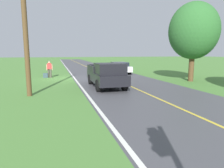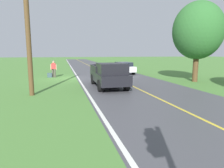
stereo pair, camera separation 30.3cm
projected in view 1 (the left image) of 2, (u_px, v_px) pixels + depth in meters
The scene contains 10 objects.
ground_plane at pixel (65, 78), 19.65m from camera, with size 200.00×200.00×0.00m, color #4C7F38.
road_surface at pixel (110, 77), 20.90m from camera, with size 7.69×120.00×0.00m, color #47474C.
lane_edge_line at pixel (74, 78), 19.91m from camera, with size 0.16×117.60×0.00m, color silver.
lane_centre_line at pixel (110, 77), 20.90m from camera, with size 0.14×117.60×0.00m, color gold.
hitchhiker_walking at pixel (49, 68), 20.29m from camera, with size 0.62×0.52×1.75m.
suitcase_carried at pixel (45, 75), 20.23m from camera, with size 0.20×0.46×0.47m, color #384C56.
pickup_truck_passing at pixel (107, 74), 14.44m from camera, with size 2.14×5.42×1.82m.
tree_far_side_near at pixel (194, 31), 17.09m from camera, with size 4.23×4.23×6.84m.
sedan_near_oncoming at pixel (119, 67), 24.21m from camera, with size 1.94×4.41×1.41m.
utility_pole_roadside at pixel (26, 34), 11.19m from camera, with size 0.28×0.28×7.16m, color brown.
Camera 1 is at (0.80, 20.04, 2.53)m, focal length 31.72 mm.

